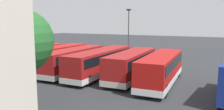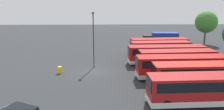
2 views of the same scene
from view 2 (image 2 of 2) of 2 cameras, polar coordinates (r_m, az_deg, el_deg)
ground_plane at (r=31.84m, az=-4.64°, el=-4.17°), size 140.00×140.00×0.00m
bus_single_deck_near_end at (r=43.06m, az=11.96°, el=2.41°), size 3.25×10.93×2.95m
bus_single_deck_second at (r=39.71m, az=12.33°, el=1.49°), size 3.14×10.42×2.95m
bus_single_deck_third at (r=36.05m, az=13.79°, el=0.23°), size 2.95×12.12×2.95m
bus_single_deck_fourth at (r=32.99m, az=16.34°, el=-1.13°), size 3.18×10.98×2.95m
bus_single_deck_fifth at (r=29.68m, az=17.52°, el=-2.79°), size 2.85×11.67×2.95m
bus_single_deck_sixth at (r=26.76m, az=21.34°, el=-4.83°), size 2.85×10.34×2.95m
bus_single_deck_seventh at (r=22.92m, az=22.91°, el=-7.98°), size 2.93×11.03×2.95m
box_truck_blue at (r=50.07m, az=12.45°, el=3.98°), size 3.19×7.70×3.20m
lamp_post_tall at (r=32.73m, az=-4.81°, el=4.92°), size 0.70×0.30×8.21m
waste_bin_yellow at (r=31.51m, az=-13.21°, el=-3.77°), size 0.60×0.60×0.95m
tree_leftmost at (r=56.13m, az=23.06°, el=7.80°), size 5.03×5.03×7.72m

